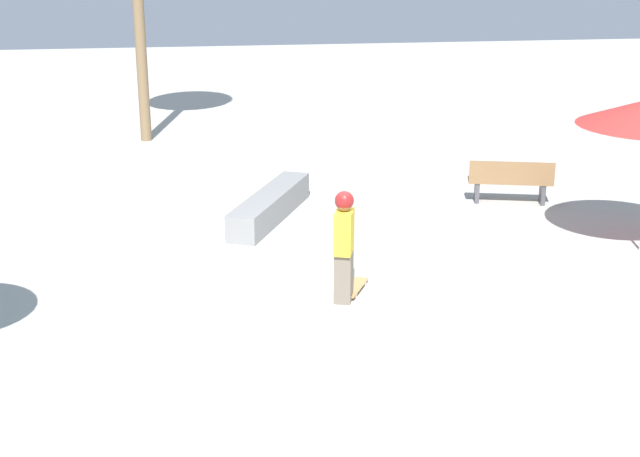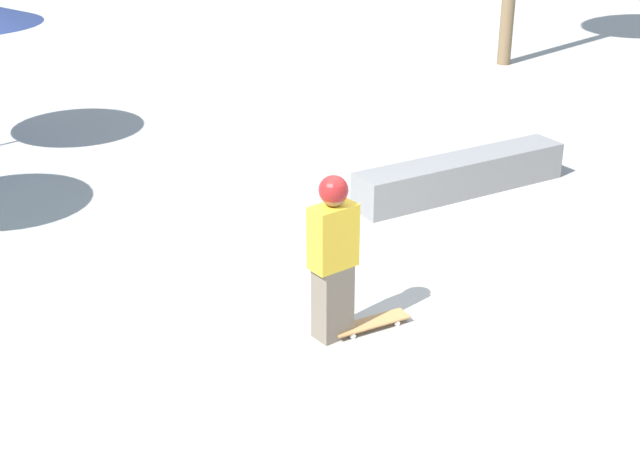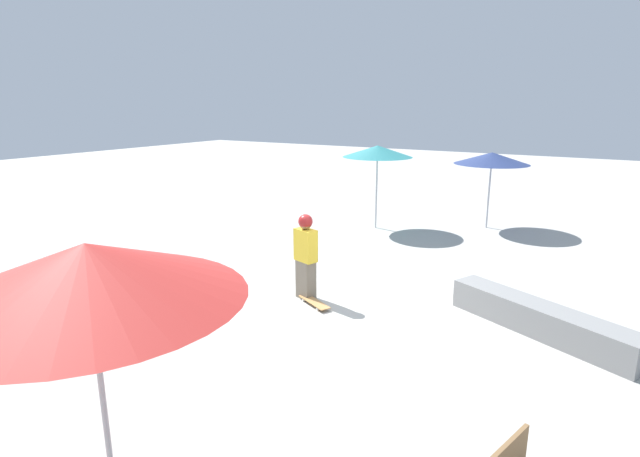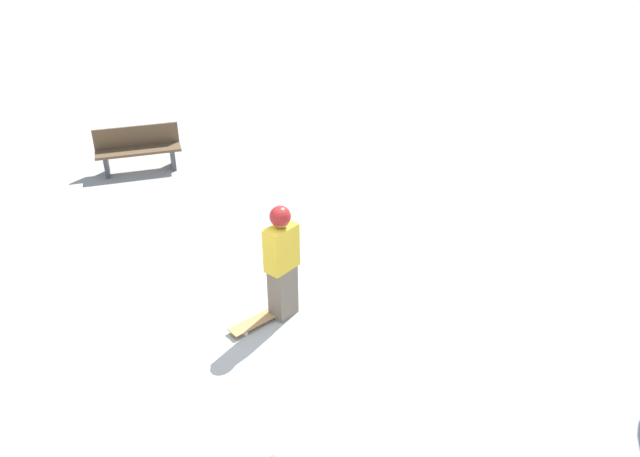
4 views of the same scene
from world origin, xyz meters
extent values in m
plane|color=#B2AFA8|center=(0.00, 0.00, 0.00)|extent=(60.00, 60.00, 0.00)
cube|color=#726656|center=(0.85, -0.16, 0.36)|extent=(0.39, 0.33, 0.73)
cube|color=yellow|center=(0.85, -0.16, 1.03)|extent=(0.48, 0.36, 0.60)
sphere|color=#8C6647|center=(0.85, -0.16, 1.45)|extent=(0.24, 0.24, 0.24)
sphere|color=maroon|center=(0.85, -0.16, 1.48)|extent=(0.27, 0.27, 0.27)
cube|color=#B7844C|center=(0.53, 0.06, 0.06)|extent=(0.80, 0.54, 0.02)
cylinder|color=silver|center=(0.27, 0.10, 0.03)|extent=(0.06, 0.05, 0.05)
cylinder|color=silver|center=(0.35, 0.25, 0.03)|extent=(0.06, 0.05, 0.05)
cylinder|color=silver|center=(0.71, -0.12, 0.03)|extent=(0.06, 0.05, 0.05)
cylinder|color=silver|center=(0.79, 0.03, 0.03)|extent=(0.06, 0.05, 0.05)
cube|color=#47474C|center=(4.33, 3.85, 0.20)|extent=(0.36, 0.31, 0.40)
cube|color=#47474C|center=(3.55, 4.82, 0.20)|extent=(0.36, 0.31, 0.40)
cube|color=brown|center=(3.94, 4.34, 0.42)|extent=(1.34, 1.52, 0.05)
cube|color=brown|center=(4.09, 4.46, 0.65)|extent=(1.03, 1.27, 0.40)
camera|label=1|loc=(12.34, -2.25, 4.93)|focal=50.00mm
camera|label=2|loc=(6.91, 3.85, 4.34)|focal=50.00mm
camera|label=3|loc=(-3.92, 7.24, 3.57)|focal=28.00mm
camera|label=4|loc=(-5.09, -3.07, 5.10)|focal=35.00mm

